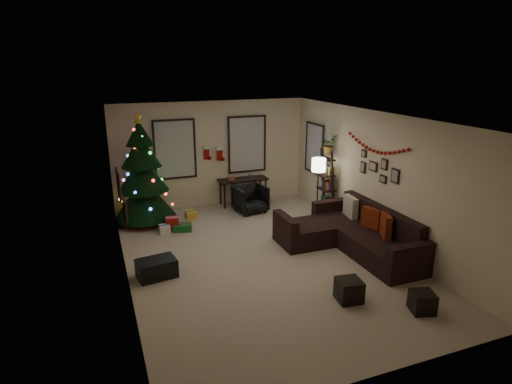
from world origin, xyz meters
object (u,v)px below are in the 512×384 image
at_px(sofa, 351,235).
at_px(bookshelf, 327,185).
at_px(christmas_tree, 143,178).
at_px(desk_chair, 250,199).
at_px(desk, 243,182).

height_order(sofa, bookshelf, bookshelf).
distance_m(sofa, bookshelf, 1.95).
xyz_separation_m(christmas_tree, sofa, (3.68, -3.02, -0.79)).
bearing_deg(desk_chair, christmas_tree, 167.02).
bearing_deg(desk_chair, desk, 78.78).
distance_m(christmas_tree, desk_chair, 2.66).
height_order(christmas_tree, desk_chair, christmas_tree).
xyz_separation_m(christmas_tree, desk, (2.59, 0.43, -0.47)).
bearing_deg(bookshelf, sofa, -104.43).
bearing_deg(sofa, desk_chair, 111.85).
relative_size(desk, bookshelf, 0.77).
height_order(sofa, desk_chair, sofa).
bearing_deg(bookshelf, christmas_tree, 163.72).
bearing_deg(christmas_tree, desk_chair, -4.93).
xyz_separation_m(christmas_tree, desk_chair, (2.55, -0.22, -0.74)).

